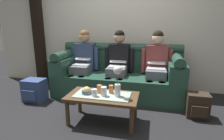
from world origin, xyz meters
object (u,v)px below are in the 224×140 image
Objects in this scene: person_left at (84,59)px; backpack_right at (197,106)px; flower_vase at (118,79)px; backpack_left at (34,90)px; cup_far_center at (99,89)px; couch at (118,76)px; person_middle at (118,61)px; snack_bowl at (87,91)px; cup_far_left at (104,91)px; cup_near_right at (111,89)px; person_right at (156,63)px; coffee_table at (103,99)px; cup_near_left at (94,93)px.

person_left reaches higher than backpack_right.
flower_vase is 1.71m from backpack_left.
cup_far_center is 1.40m from backpack_left.
person_middle is (0.00, -0.00, 0.29)m from couch.
snack_bowl is 0.37× the size of backpack_right.
person_left is at bearing 162.91° from backpack_right.
backpack_right is at bearing 21.41° from cup_far_left.
flower_vase is (0.91, -1.08, -0.01)m from person_left.
cup_far_left is 0.35× the size of backpack_right.
person_middle is (0.70, 0.00, -0.00)m from person_left.
person_left reaches higher than backpack_left.
snack_bowl is 1.18× the size of cup_near_right.
cup_far_left is (0.25, -0.02, 0.03)m from snack_bowl.
backpack_left is at bearing -162.57° from person_right.
person_right is 1.28m from cup_far_center.
coffee_table is 0.37m from flower_vase.
coffee_table reaches higher than backpack_right.
coffee_table is 1.39m from backpack_right.
couch is 17.75× the size of snack_bowl.
person_left is 2.99× the size of flower_vase.
person_right is at bearing 65.74° from flower_vase.
person_left is at bearing -179.98° from person_middle.
backpack_left is at bearing 167.08° from cup_near_right.
person_right is at bearing 53.69° from cup_far_center.
person_middle reaches higher than cup_near_left.
backpack_right is at bearing 17.32° from snack_bowl.
coffee_table is at bearing -38.91° from cup_far_center.
snack_bowl is (-0.22, -0.02, 0.10)m from coffee_table.
cup_near_left reaches higher than backpack_right.
person_left reaches higher than cup_far_center.
snack_bowl is at bearing 174.60° from cup_far_left.
person_middle is 1.28× the size of coffee_table.
person_right is 10.96× the size of cup_near_right.
person_right reaches higher than cup_far_left.
flower_vase is 1.15× the size of backpack_right.
cup_far_center is at bearing 77.55° from cup_near_left.
flower_vase is at bearing 13.65° from cup_near_left.
person_left reaches higher than couch.
backpack_right is (1.30, -0.62, -0.48)m from person_middle.
person_right is 2.99× the size of flower_vase.
backpack_right is (1.52, 0.47, -0.27)m from snack_bowl.
cup_far_center reaches higher than coffee_table.
person_left is 1.41m from flower_vase.
flower_vase is 0.47m from snack_bowl.
coffee_table reaches higher than backpack_left.
snack_bowl is (-0.43, -0.01, -0.20)m from flower_vase.
backpack_right is at bearing 0.78° from backpack_left.
couch reaches higher than cup_near_right.
flower_vase is (0.21, -1.08, 0.28)m from couch.
flower_vase is at bearing -15.11° from backpack_left.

